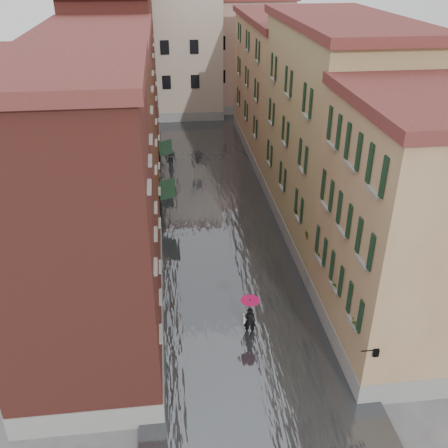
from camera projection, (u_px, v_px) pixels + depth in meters
ground at (241, 321)px, 25.64m from camera, size 120.00×120.00×0.00m
floodwater at (215, 206)px, 36.89m from camera, size 10.00×60.00×0.20m
building_left_near at (79, 240)px, 20.04m from camera, size 6.00×8.00×13.00m
building_left_mid at (105, 150)px, 29.72m from camera, size 6.00×14.00×12.50m
building_left_far at (120, 80)px, 42.39m from camera, size 6.00×16.00×14.00m
building_right_near at (408, 236)px, 21.84m from camera, size 6.00×8.00×11.50m
building_right_mid at (333, 137)px, 31.04m from camera, size 6.00×14.00×13.00m
building_right_far at (280, 90)px, 44.44m from camera, size 6.00×16.00×11.50m
building_end_cream at (165, 55)px, 55.21m from camera, size 12.00×9.00×13.00m
building_end_pink at (242, 54)px, 58.12m from camera, size 10.00×9.00×12.00m
awning_near at (167, 190)px, 33.70m from camera, size 1.09×2.99×2.80m
awning_far at (165, 149)px, 40.70m from camera, size 1.09×3.28×2.80m
wall_lantern at (375, 352)px, 19.42m from camera, size 0.71×0.22×0.35m
window_planters at (323, 253)px, 24.79m from camera, size 0.59×10.72×0.84m
pedestrian_main at (250, 313)px, 24.17m from camera, size 0.97×0.97×2.06m
pedestrian_far at (171, 156)px, 43.75m from camera, size 0.97×0.87×1.64m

